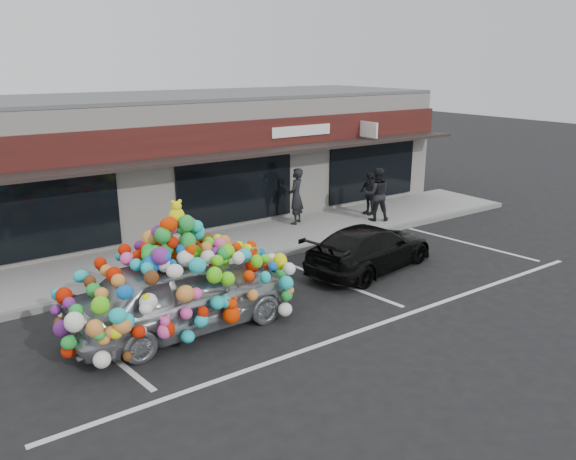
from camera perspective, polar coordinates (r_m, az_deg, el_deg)
ground at (r=12.87m, az=-4.64°, el=-8.09°), size 90.00×90.00×0.00m
shop_building at (r=19.74m, az=-17.34°, el=6.57°), size 24.00×7.20×4.31m
sidewalk at (r=16.19m, az=-11.82°, el=-2.81°), size 26.00×3.00×0.15m
kerb at (r=14.90m, az=-9.52°, el=-4.42°), size 26.00×0.18×0.16m
parking_stripe_left at (r=11.96m, az=-18.76°, el=-11.02°), size 0.73×4.37×0.01m
parking_stripe_mid at (r=14.49m, az=4.59°, el=-5.15°), size 0.73×4.37×0.01m
parking_stripe_right at (r=18.22m, az=17.87°, el=-1.30°), size 0.73×4.37×0.01m
lane_line at (r=12.31m, az=9.12°, el=-9.46°), size 14.00×0.12×0.01m
toy_car at (r=11.81m, az=-10.80°, el=-5.50°), size 3.36×5.00×2.90m
black_sedan at (r=15.21m, az=8.34°, el=-1.80°), size 2.47×4.41×1.21m
pedestrian_a at (r=18.72m, az=0.84°, el=3.45°), size 0.82×0.76×1.88m
pedestrian_b at (r=19.37m, az=9.00°, el=3.61°), size 1.11×1.05×1.82m
pedestrian_c at (r=20.14m, az=8.28°, el=3.70°), size 0.89×0.38×1.52m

